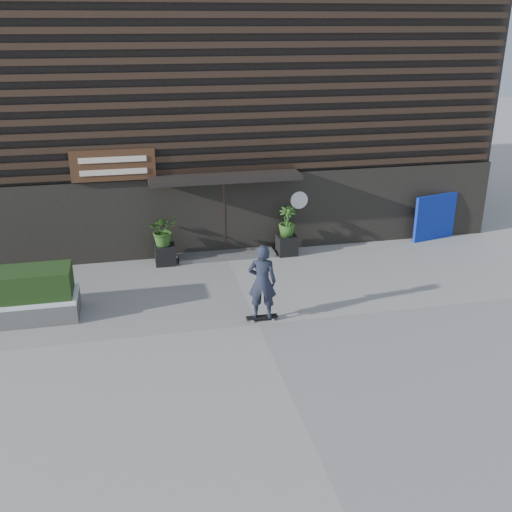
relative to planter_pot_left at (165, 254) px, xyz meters
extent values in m
plane|color=#999791|center=(1.90, -4.40, -0.30)|extent=(80.00, 80.00, 0.00)
cube|color=#51504E|center=(1.90, 0.20, -0.24)|extent=(3.00, 0.80, 0.12)
cube|color=black|center=(0.00, 0.00, 0.00)|extent=(0.60, 0.60, 0.60)
imported|color=#2D591E|center=(0.00, 0.00, 0.78)|extent=(0.86, 0.75, 0.96)
cube|color=black|center=(3.80, 0.00, 0.00)|extent=(0.60, 0.60, 0.60)
imported|color=#2D591E|center=(3.80, 0.00, 0.78)|extent=(0.54, 0.54, 0.96)
cube|color=#52524F|center=(-4.10, -2.85, -0.05)|extent=(3.50, 1.20, 0.50)
cube|color=white|center=(-4.10, -2.85, 0.24)|extent=(3.50, 1.20, 0.08)
cube|color=#193212|center=(-4.10, -2.85, 0.63)|extent=(3.30, 1.00, 0.70)
cube|color=#0C22A0|center=(8.98, 0.30, 0.47)|extent=(1.62, 0.51, 1.54)
cube|color=black|center=(1.90, 5.60, 3.70)|extent=(18.00, 10.00, 8.00)
cube|color=black|center=(1.90, 0.54, 0.95)|extent=(18.00, 0.12, 2.50)
cube|color=#38281E|center=(1.90, 0.48, 2.40)|extent=(17.60, 0.08, 0.18)
cube|color=#38281E|center=(1.90, 0.48, 2.79)|extent=(17.60, 0.08, 0.18)
cube|color=#38281E|center=(1.90, 0.48, 3.18)|extent=(17.60, 0.08, 0.18)
cube|color=#38281E|center=(1.90, 0.48, 3.58)|extent=(17.60, 0.08, 0.18)
cube|color=#38281E|center=(1.90, 0.48, 3.97)|extent=(17.60, 0.08, 0.18)
cube|color=#38281E|center=(1.90, 0.48, 4.36)|extent=(17.60, 0.08, 0.18)
cube|color=#38281E|center=(1.90, 0.48, 4.75)|extent=(17.60, 0.08, 0.18)
cube|color=#38281E|center=(1.90, 0.48, 5.15)|extent=(17.60, 0.08, 0.18)
cube|color=#38281E|center=(1.90, 0.48, 5.54)|extent=(17.60, 0.08, 0.18)
cube|color=#38281E|center=(1.90, 0.48, 5.93)|extent=(17.60, 0.08, 0.18)
cube|color=#38281E|center=(1.90, 0.48, 6.32)|extent=(17.60, 0.08, 0.18)
cube|color=#38281E|center=(1.90, 0.48, 6.72)|extent=(17.60, 0.08, 0.18)
cube|color=black|center=(1.90, 0.10, 2.25)|extent=(4.50, 1.00, 0.15)
cube|color=black|center=(1.90, 0.70, 0.85)|extent=(2.40, 0.30, 2.30)
cube|color=#38281E|center=(1.90, 0.52, 0.85)|extent=(0.06, 0.10, 2.30)
cube|color=#472B19|center=(-1.30, 0.40, 2.70)|extent=(2.40, 0.10, 0.90)
cube|color=beige|center=(-1.30, 0.33, 2.88)|extent=(1.90, 0.02, 0.16)
cube|color=beige|center=(-1.30, 0.33, 2.52)|extent=(1.90, 0.02, 0.16)
cylinder|color=white|center=(4.30, 0.46, 1.30)|extent=(0.56, 0.03, 0.56)
cube|color=black|center=(2.05, -4.19, -0.21)|extent=(0.78, 0.20, 0.02)
cylinder|color=#ADADA8|center=(1.79, -4.29, -0.27)|extent=(0.06, 0.03, 0.06)
cylinder|color=#B7B6B1|center=(1.79, -4.09, -0.27)|extent=(0.06, 0.03, 0.06)
cylinder|color=#A6A7A2|center=(2.31, -4.29, -0.27)|extent=(0.06, 0.03, 0.06)
cylinder|color=beige|center=(2.31, -4.09, -0.27)|extent=(0.06, 0.03, 0.06)
imported|color=#1B2031|center=(2.05, -4.19, 0.73)|extent=(0.78, 0.62, 1.87)
camera|label=1|loc=(-0.85, -16.86, 6.55)|focal=41.66mm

